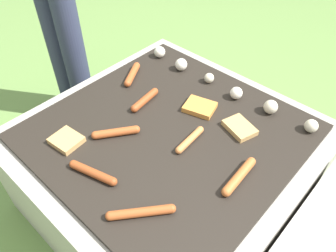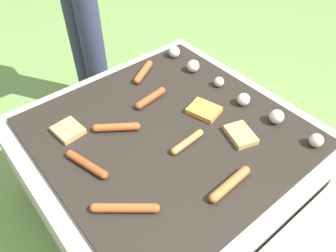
# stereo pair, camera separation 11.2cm
# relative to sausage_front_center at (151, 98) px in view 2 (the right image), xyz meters

# --- Properties ---
(ground_plane) EXTENTS (14.00, 14.00, 0.00)m
(ground_plane) POSITION_rel_sausage_front_center_xyz_m (0.17, -0.05, -0.45)
(ground_plane) COLOR #608442
(grill) EXTENTS (0.94, 0.94, 0.44)m
(grill) POSITION_rel_sausage_front_center_xyz_m (0.17, -0.05, -0.23)
(grill) COLOR #9E998E
(grill) RESTS_ON ground_plane
(sausage_front_center) EXTENTS (0.04, 0.15, 0.03)m
(sausage_front_center) POSITION_rel_sausage_front_center_xyz_m (0.00, 0.00, 0.00)
(sausage_front_center) COLOR #93421E
(sausage_front_center) RESTS_ON grill
(sausage_front_right) EXTENTS (0.04, 0.17, 0.03)m
(sausage_front_right) POSITION_rel_sausage_front_center_xyz_m (0.47, -0.06, 0.00)
(sausage_front_right) COLOR #B7602D
(sausage_front_right) RESTS_ON grill
(sausage_back_left) EXTENTS (0.11, 0.14, 0.03)m
(sausage_back_left) POSITION_rel_sausage_front_center_xyz_m (0.05, -0.19, -0.00)
(sausage_back_left) COLOR #A34C23
(sausage_back_left) RESTS_ON grill
(sausage_back_center) EXTENTS (0.13, 0.16, 0.03)m
(sausage_back_center) POSITION_rel_sausage_front_center_xyz_m (0.34, -0.34, -0.00)
(sausage_back_center) COLOR #A34C23
(sausage_back_center) RESTS_ON grill
(sausage_front_left) EXTENTS (0.03, 0.15, 0.02)m
(sausage_front_left) POSITION_rel_sausage_front_center_xyz_m (0.26, -0.04, -0.00)
(sausage_front_left) COLOR #C6753D
(sausage_front_left) RESTS_ON grill
(sausage_mid_right) EXTENTS (0.17, 0.07, 0.03)m
(sausage_mid_right) POSITION_rel_sausage_front_center_xyz_m (0.13, -0.35, -0.00)
(sausage_mid_right) COLOR #93421E
(sausage_mid_right) RESTS_ON grill
(sausage_back_right) EXTENTS (0.09, 0.14, 0.03)m
(sausage_back_right) POSITION_rel_sausage_front_center_xyz_m (-0.16, 0.08, 0.00)
(sausage_back_right) COLOR #A34C23
(sausage_back_right) RESTS_ON grill
(bread_slice_left) EXTENTS (0.10, 0.10, 0.02)m
(bread_slice_left) POSITION_rel_sausage_front_center_xyz_m (-0.04, -0.32, -0.00)
(bread_slice_left) COLOR tan
(bread_slice_left) RESTS_ON grill
(bread_slice_right) EXTENTS (0.13, 0.11, 0.02)m
(bread_slice_right) POSITION_rel_sausage_front_center_xyz_m (0.35, 0.12, -0.00)
(bread_slice_right) COLOR tan
(bread_slice_right) RESTS_ON grill
(bread_slice_center) EXTENTS (0.13, 0.12, 0.02)m
(bread_slice_center) POSITION_rel_sausage_front_center_xyz_m (0.18, 0.11, -0.00)
(bread_slice_center) COLOR #D18438
(bread_slice_center) RESTS_ON grill
(mushroom_row) EXTENTS (0.76, 0.07, 0.05)m
(mushroom_row) POSITION_rel_sausage_front_center_xyz_m (0.16, 0.27, 0.01)
(mushroom_row) COLOR silver
(mushroom_row) RESTS_ON grill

